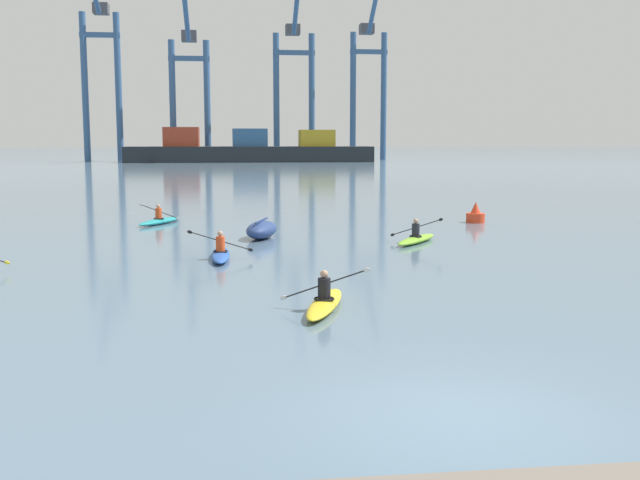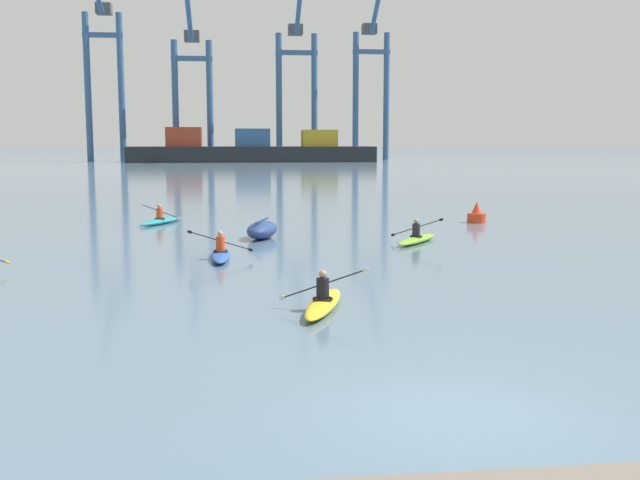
{
  "view_description": "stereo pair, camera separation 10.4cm",
  "coord_description": "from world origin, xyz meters",
  "px_view_note": "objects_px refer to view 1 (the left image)",
  "views": [
    {
      "loc": [
        -3.33,
        -10.11,
        3.95
      ],
      "look_at": [
        -0.3,
        14.75,
        0.6
      ],
      "focal_mm": 41.96,
      "sensor_mm": 36.0,
      "label": 1
    },
    {
      "loc": [
        -3.23,
        -10.12,
        3.95
      ],
      "look_at": [
        -0.3,
        14.75,
        0.6
      ],
      "focal_mm": 41.96,
      "sensor_mm": 36.0,
      "label": 2
    }
  ],
  "objects_px": {
    "kayak_lime": "(416,238)",
    "gantry_crane_east": "(369,74)",
    "gantry_crane_west_mid": "(189,78)",
    "kayak_blue": "(221,254)",
    "kayak_yellow": "(325,302)",
    "gantry_crane_east_mid": "(294,71)",
    "kayak_teal": "(160,220)",
    "gantry_crane_west": "(100,63)",
    "channel_buoy": "(475,215)",
    "capsized_dinghy": "(262,230)",
    "container_barge": "(249,150)"
  },
  "relations": [
    {
      "from": "kayak_blue",
      "to": "kayak_lime",
      "type": "bearing_deg",
      "value": 22.05
    },
    {
      "from": "gantry_crane_east",
      "to": "kayak_blue",
      "type": "height_order",
      "value": "gantry_crane_east"
    },
    {
      "from": "gantry_crane_east_mid",
      "to": "kayak_teal",
      "type": "distance_m",
      "value": 114.4
    },
    {
      "from": "kayak_blue",
      "to": "kayak_yellow",
      "type": "relative_size",
      "value": 0.99
    },
    {
      "from": "gantry_crane_west_mid",
      "to": "gantry_crane_east_mid",
      "type": "relative_size",
      "value": 0.83
    },
    {
      "from": "kayak_blue",
      "to": "kayak_yellow",
      "type": "distance_m",
      "value": 8.31
    },
    {
      "from": "container_barge",
      "to": "gantry_crane_west",
      "type": "height_order",
      "value": "gantry_crane_west"
    },
    {
      "from": "gantry_crane_west",
      "to": "kayak_lime",
      "type": "relative_size",
      "value": 11.25
    },
    {
      "from": "capsized_dinghy",
      "to": "channel_buoy",
      "type": "relative_size",
      "value": 2.8
    },
    {
      "from": "capsized_dinghy",
      "to": "kayak_teal",
      "type": "xyz_separation_m",
      "value": [
        -4.58,
        5.81,
        -0.18
      ]
    },
    {
      "from": "gantry_crane_east_mid",
      "to": "kayak_blue",
      "type": "xyz_separation_m",
      "value": [
        -13.3,
        -122.85,
        -17.1
      ]
    },
    {
      "from": "kayak_teal",
      "to": "kayak_lime",
      "type": "bearing_deg",
      "value": -36.93
    },
    {
      "from": "kayak_lime",
      "to": "gantry_crane_east",
      "type": "bearing_deg",
      "value": 80.25
    },
    {
      "from": "gantry_crane_east",
      "to": "kayak_teal",
      "type": "xyz_separation_m",
      "value": [
        -31.71,
        -115.61,
        -17.12
      ]
    },
    {
      "from": "gantry_crane_west_mid",
      "to": "kayak_blue",
      "type": "height_order",
      "value": "gantry_crane_west_mid"
    },
    {
      "from": "kayak_blue",
      "to": "kayak_teal",
      "type": "height_order",
      "value": "kayak_blue"
    },
    {
      "from": "gantry_crane_west",
      "to": "kayak_teal",
      "type": "distance_m",
      "value": 112.73
    },
    {
      "from": "gantry_crane_east",
      "to": "kayak_teal",
      "type": "height_order",
      "value": "gantry_crane_east"
    },
    {
      "from": "container_barge",
      "to": "capsized_dinghy",
      "type": "xyz_separation_m",
      "value": [
        -2.48,
        -108.05,
        -1.82
      ]
    },
    {
      "from": "capsized_dinghy",
      "to": "kayak_blue",
      "type": "xyz_separation_m",
      "value": [
        -1.6,
        -5.11,
        -0.18
      ]
    },
    {
      "from": "gantry_crane_west_mid",
      "to": "gantry_crane_east",
      "type": "height_order",
      "value": "gantry_crane_east"
    },
    {
      "from": "kayak_teal",
      "to": "capsized_dinghy",
      "type": "bearing_deg",
      "value": -51.75
    },
    {
      "from": "gantry_crane_east_mid",
      "to": "channel_buoy",
      "type": "height_order",
      "value": "gantry_crane_east_mid"
    },
    {
      "from": "kayak_yellow",
      "to": "gantry_crane_east",
      "type": "bearing_deg",
      "value": 78.97
    },
    {
      "from": "gantry_crane_east",
      "to": "kayak_lime",
      "type": "height_order",
      "value": "gantry_crane_east"
    },
    {
      "from": "gantry_crane_west_mid",
      "to": "kayak_blue",
      "type": "relative_size",
      "value": 8.76
    },
    {
      "from": "gantry_crane_west",
      "to": "kayak_blue",
      "type": "xyz_separation_m",
      "value": [
        22.99,
        -120.39,
        -17.97
      ]
    },
    {
      "from": "gantry_crane_west",
      "to": "kayak_yellow",
      "type": "height_order",
      "value": "gantry_crane_west"
    },
    {
      "from": "gantry_crane_west",
      "to": "gantry_crane_east",
      "type": "bearing_deg",
      "value": 6.77
    },
    {
      "from": "gantry_crane_east",
      "to": "capsized_dinghy",
      "type": "distance_m",
      "value": 125.56
    },
    {
      "from": "kayak_lime",
      "to": "kayak_yellow",
      "type": "bearing_deg",
      "value": -114.48
    },
    {
      "from": "kayak_lime",
      "to": "kayak_yellow",
      "type": "height_order",
      "value": "kayak_yellow"
    },
    {
      "from": "gantry_crane_east_mid",
      "to": "kayak_teal",
      "type": "bearing_deg",
      "value": -98.27
    },
    {
      "from": "gantry_crane_west_mid",
      "to": "kayak_yellow",
      "type": "bearing_deg",
      "value": -85.84
    },
    {
      "from": "container_barge",
      "to": "capsized_dinghy",
      "type": "relative_size",
      "value": 15.96
    },
    {
      "from": "container_barge",
      "to": "capsized_dinghy",
      "type": "height_order",
      "value": "container_barge"
    },
    {
      "from": "gantry_crane_west",
      "to": "kayak_lime",
      "type": "distance_m",
      "value": 122.57
    },
    {
      "from": "container_barge",
      "to": "gantry_crane_west_mid",
      "type": "xyz_separation_m",
      "value": [
        -10.79,
        5.69,
        13.33
      ]
    },
    {
      "from": "gantry_crane_west_mid",
      "to": "kayak_yellow",
      "type": "xyz_separation_m",
      "value": [
        9.22,
        -126.76,
        -15.33
      ]
    },
    {
      "from": "gantry_crane_east_mid",
      "to": "kayak_lime",
      "type": "xyz_separation_m",
      "value": [
        -5.8,
        -119.81,
        -17.1
      ]
    },
    {
      "from": "channel_buoy",
      "to": "kayak_lime",
      "type": "relative_size",
      "value": 0.32
    },
    {
      "from": "gantry_crane_east",
      "to": "kayak_lime",
      "type": "xyz_separation_m",
      "value": [
        -21.23,
        -123.49,
        -17.12
      ]
    },
    {
      "from": "gantry_crane_east_mid",
      "to": "gantry_crane_west_mid",
      "type": "bearing_deg",
      "value": -168.69
    },
    {
      "from": "capsized_dinghy",
      "to": "kayak_lime",
      "type": "relative_size",
      "value": 0.9
    },
    {
      "from": "gantry_crane_west",
      "to": "kayak_teal",
      "type": "height_order",
      "value": "gantry_crane_west"
    },
    {
      "from": "container_barge",
      "to": "channel_buoy",
      "type": "bearing_deg",
      "value": -85.55
    },
    {
      "from": "gantry_crane_west_mid",
      "to": "gantry_crane_east_mid",
      "type": "distance_m",
      "value": 20.48
    },
    {
      "from": "channel_buoy",
      "to": "kayak_blue",
      "type": "height_order",
      "value": "kayak_blue"
    },
    {
      "from": "kayak_teal",
      "to": "gantry_crane_west",
      "type": "bearing_deg",
      "value": 100.36
    },
    {
      "from": "kayak_yellow",
      "to": "gantry_crane_east_mid",
      "type": "bearing_deg",
      "value": 85.28
    }
  ]
}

